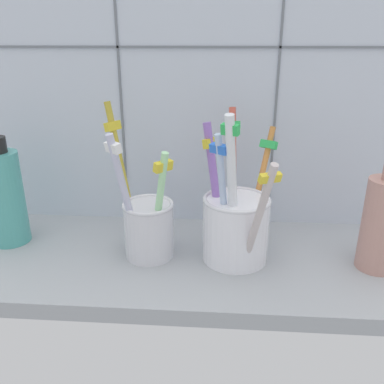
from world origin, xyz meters
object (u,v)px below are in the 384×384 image
(toothbrush_cup_left, at_px, (147,223))
(ceramic_vase, at_px, (383,222))
(soap_bottle, at_px, (4,196))
(toothbrush_cup_right, at_px, (235,222))

(toothbrush_cup_left, height_order, ceramic_vase, toothbrush_cup_left)
(toothbrush_cup_left, distance_m, soap_bottle, 0.20)
(toothbrush_cup_right, bearing_deg, toothbrush_cup_left, -179.70)
(soap_bottle, bearing_deg, toothbrush_cup_right, -4.32)
(toothbrush_cup_left, relative_size, toothbrush_cup_right, 1.01)
(toothbrush_cup_left, bearing_deg, toothbrush_cup_right, 0.30)
(toothbrush_cup_left, distance_m, ceramic_vase, 0.28)
(toothbrush_cup_left, relative_size, soap_bottle, 1.31)
(toothbrush_cup_right, bearing_deg, ceramic_vase, -3.50)
(toothbrush_cup_right, distance_m, soap_bottle, 0.30)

